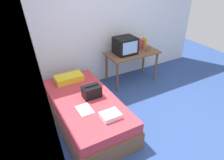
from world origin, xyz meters
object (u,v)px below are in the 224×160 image
Objects in this scene: water_bottle at (137,47)px; handbag at (92,92)px; pillow at (69,78)px; picture_frame at (148,49)px; remote_dark at (110,113)px; magazine at (85,110)px; tv at (125,46)px; desk at (132,56)px; folded_towel at (110,115)px; book_row at (141,44)px; bed at (86,110)px.

water_bottle is 0.86× the size of handbag.
pillow is 0.72m from handbag.
water_bottle reaches higher than picture_frame.
picture_frame is at bearing -10.13° from water_bottle.
water_bottle reaches higher than remote_dark.
tv is at bearing 37.46° from magazine.
remote_dark is at bearing -44.17° from magazine.
handbag is at bearing -149.18° from desk.
folded_towel is (-1.40, -1.35, -0.34)m from water_bottle.
magazine is at bearing -149.15° from water_bottle.
folded_towel is at bearing -142.17° from picture_frame.
book_row is (0.49, 0.10, -0.08)m from tv.
tv reaches higher than magazine.
water_bottle is (1.54, 0.73, 0.62)m from bed.
handbag is (-1.41, -0.72, -0.28)m from water_bottle.
water_bottle is (0.24, -0.10, -0.05)m from tv.
tv is 0.86× the size of pillow.
handbag is 0.56m from remote_dark.
desk is 1.95m from magazine.
magazine is at bearing -147.99° from book_row.
handbag is at bearing 90.93° from folded_towel.
pillow is 1.77× the size of magazine.
bed is at bearing -147.70° from tv.
tv is 1.84m from magazine.
bed is 3.91× the size of pillow.
magazine is 0.41m from remote_dark.
bed is 1.75m from desk.
picture_frame reaches higher than bed.
handbag is (-1.36, -0.81, -0.06)m from desk.
tv is at bearing 4.95° from pillow.
desk is 4.00× the size of magazine.
desk is 7.44× the size of remote_dark.
pillow is at bearing -173.12° from book_row.
book_row is 1.85m from pillow.
bed is 7.78× the size of water_bottle.
bed is 6.90× the size of magazine.
magazine is at bearing -132.44° from handbag.
bed is 0.38m from magazine.
handbag is (-1.17, -0.82, -0.33)m from tv.
bed is 2.01m from picture_frame.
pillow reaches higher than magazine.
picture_frame is at bearing 20.55° from bed.
bed is at bearing -154.76° from water_bottle.
desk reaches higher than bed.
water_bottle reaches higher than book_row.
picture_frame is 0.41× the size of handbag.
picture_frame is at bearing 21.80° from handbag.
desk is at bearing 4.18° from pillow.
picture_frame is at bearing 26.06° from magazine.
book_row is 0.25m from picture_frame.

